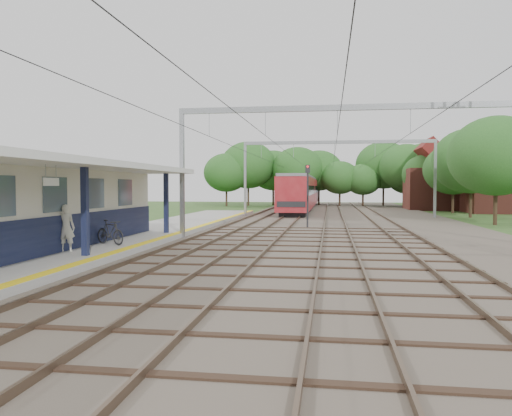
{
  "coord_description": "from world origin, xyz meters",
  "views": [
    {
      "loc": [
        2.87,
        -10.85,
        2.85
      ],
      "look_at": [
        -1.39,
        17.67,
        1.6
      ],
      "focal_mm": 35.0,
      "sensor_mm": 36.0,
      "label": 1
    }
  ],
  "objects_px": {
    "bicycle": "(110,232)",
    "signal_post": "(308,189)",
    "person": "(66,228)",
    "train": "(303,192)"
  },
  "relations": [
    {
      "from": "train",
      "to": "signal_post",
      "type": "xyz_separation_m",
      "value": [
        1.85,
        -28.08,
        0.52
      ]
    },
    {
      "from": "bicycle",
      "to": "signal_post",
      "type": "distance_m",
      "value": 15.68
    },
    {
      "from": "person",
      "to": "train",
      "type": "xyz_separation_m",
      "value": [
        6.63,
        43.98,
        0.91
      ]
    },
    {
      "from": "person",
      "to": "bicycle",
      "type": "bearing_deg",
      "value": -115.37
    },
    {
      "from": "person",
      "to": "signal_post",
      "type": "relative_size",
      "value": 0.42
    },
    {
      "from": "signal_post",
      "to": "bicycle",
      "type": "bearing_deg",
      "value": -132.78
    },
    {
      "from": "train",
      "to": "bicycle",
      "type": "bearing_deg",
      "value": -98.18
    },
    {
      "from": "bicycle",
      "to": "train",
      "type": "xyz_separation_m",
      "value": [
        5.98,
        41.55,
        1.29
      ]
    },
    {
      "from": "person",
      "to": "train",
      "type": "distance_m",
      "value": 44.49
    },
    {
      "from": "train",
      "to": "signal_post",
      "type": "bearing_deg",
      "value": -86.23
    }
  ]
}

